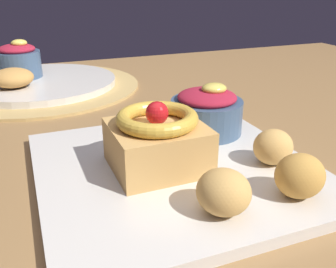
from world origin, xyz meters
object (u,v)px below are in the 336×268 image
(front_plate, at_px, (175,169))
(back_ramekin, at_px, (18,61))
(fritter_back, at_px, (300,176))
(cake_slice, at_px, (157,140))
(back_plate, at_px, (41,82))
(berry_ramekin, at_px, (207,111))
(back_pastry, at_px, (13,78))
(fritter_middle, at_px, (224,192))
(fritter_front, at_px, (273,147))

(front_plate, bearing_deg, back_ramekin, 107.68)
(fritter_back, xyz_separation_m, back_ramekin, (-0.22, 0.55, 0.02))
(front_plate, relative_size, fritter_back, 6.20)
(cake_slice, relative_size, back_ramekin, 1.14)
(back_plate, relative_size, back_ramekin, 3.38)
(berry_ramekin, distance_m, back_ramekin, 0.44)
(back_pastry, bearing_deg, berry_ramekin, -52.87)
(back_plate, xyz_separation_m, back_ramekin, (-0.03, 0.03, 0.04))
(front_plate, bearing_deg, fritter_middle, -87.48)
(berry_ramekin, height_order, fritter_front, berry_ramekin)
(back_plate, bearing_deg, fritter_front, -65.29)
(back_pastry, bearing_deg, front_plate, -67.39)
(cake_slice, height_order, back_plate, cake_slice)
(fritter_front, height_order, fritter_middle, same)
(cake_slice, distance_m, fritter_back, 0.14)
(cake_slice, height_order, fritter_back, cake_slice)
(fritter_middle, relative_size, back_pastry, 0.67)
(back_pastry, bearing_deg, back_ramekin, 79.55)
(front_plate, distance_m, back_plate, 0.43)
(fritter_front, bearing_deg, back_ramekin, 116.56)
(berry_ramekin, relative_size, fritter_back, 1.99)
(back_plate, xyz_separation_m, back_pastry, (-0.05, -0.04, 0.02))
(fritter_middle, bearing_deg, cake_slice, 103.36)
(back_plate, bearing_deg, front_plate, -75.39)
(fritter_middle, xyz_separation_m, back_plate, (-0.11, 0.51, -0.02))
(back_pastry, bearing_deg, cake_slice, -69.85)
(fritter_back, xyz_separation_m, back_pastry, (-0.24, 0.48, 0.00))
(front_plate, xyz_separation_m, back_ramekin, (-0.14, 0.45, 0.04))
(cake_slice, xyz_separation_m, back_plate, (-0.09, 0.41, -0.03))
(fritter_front, xyz_separation_m, back_plate, (-0.21, 0.45, -0.02))
(front_plate, xyz_separation_m, berry_ramekin, (0.07, 0.07, 0.03))
(fritter_front, height_order, fritter_back, fritter_back)
(fritter_front, distance_m, fritter_middle, 0.11)
(berry_ramekin, relative_size, fritter_front, 2.14)
(fritter_front, relative_size, fritter_middle, 0.89)
(cake_slice, distance_m, berry_ramekin, 0.12)
(fritter_front, xyz_separation_m, back_ramekin, (-0.24, 0.49, 0.02))
(fritter_middle, distance_m, back_ramekin, 0.57)
(fritter_front, relative_size, fritter_back, 0.93)
(front_plate, relative_size, back_ramekin, 3.41)
(front_plate, relative_size, back_plate, 1.01)
(cake_slice, height_order, back_pastry, cake_slice)
(front_plate, relative_size, back_pastry, 3.98)
(berry_ramekin, xyz_separation_m, back_ramekin, (-0.22, 0.38, 0.01))
(back_ramekin, bearing_deg, back_pastry, -100.45)
(fritter_front, bearing_deg, cake_slice, 162.36)
(fritter_back, bearing_deg, fritter_front, 74.44)
(berry_ramekin, height_order, back_plate, berry_ramekin)
(fritter_front, distance_m, back_ramekin, 0.54)
(front_plate, distance_m, fritter_back, 0.13)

